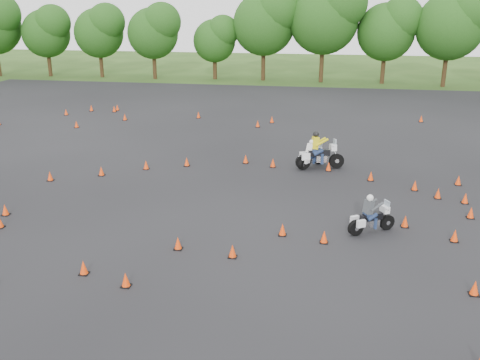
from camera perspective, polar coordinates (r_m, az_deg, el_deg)
The scene contains 7 objects.
ground at distance 19.36m, azimuth -1.92°, elevation -7.17°, with size 140.00×140.00×0.00m, color #2D5119.
asphalt_pad at distance 24.80m, azimuth 0.74°, elevation -1.13°, with size 62.00×62.00×0.00m, color black.
treeline at distance 52.43m, azimuth 10.63°, elevation 14.31°, with size 86.91×32.65×11.15m.
traffic_cones at distance 24.34m, azimuth 0.49°, elevation -0.97°, with size 36.39×32.94×0.45m.
rider_grey at distance 20.80m, azimuth 13.94°, elevation -3.47°, with size 2.02×0.62×1.56m, color #3C4043, non-canonical shape.
rider_yellow at distance 27.97m, azimuth 8.59°, elevation 3.11°, with size 2.55×0.78×1.97m, color gold, non-canonical shape.
rider_white at distance 28.32m, azimuth 7.54°, elevation 2.90°, with size 1.99×0.61×1.54m, color white, non-canonical shape.
Camera 1 is at (3.43, -17.05, 8.51)m, focal length 40.00 mm.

